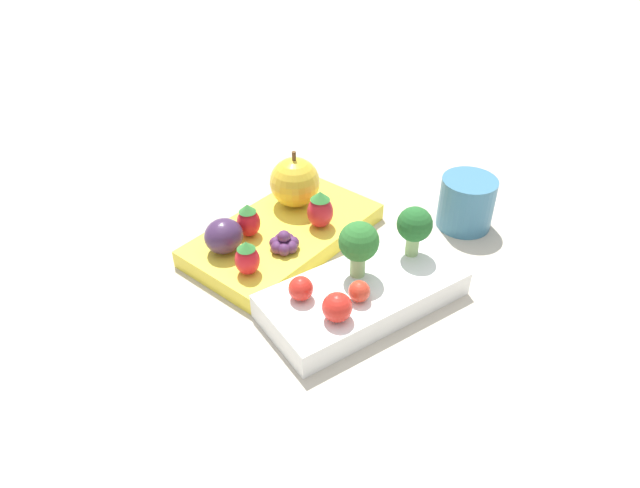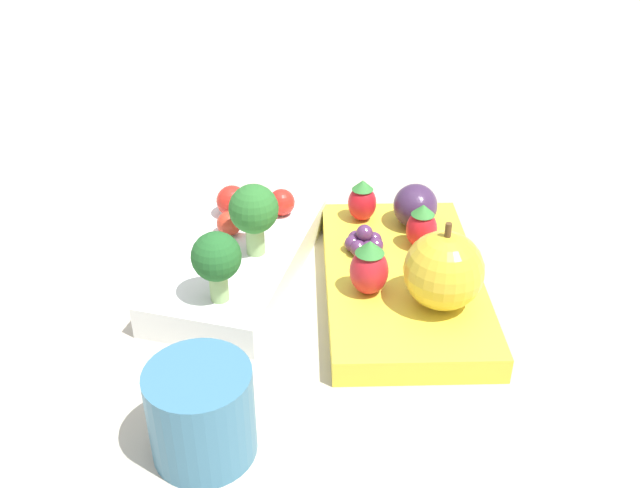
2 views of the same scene
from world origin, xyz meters
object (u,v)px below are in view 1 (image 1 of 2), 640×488
object	(u,v)px
broccoli_floret_1	(356,245)
cherry_tomato_2	(301,289)
broccoli_floret_0	(414,226)
apple	(295,182)
plum	(224,236)
cherry_tomato_0	(359,291)
drinking_cup	(466,203)
strawberry_2	(248,221)
cherry_tomato_1	(337,307)
strawberry_0	(320,210)
bento_box_fruit	(283,235)
strawberry_1	(247,258)
bento_box_savoury	(363,295)
grape_cluster	(284,243)

from	to	relation	value
broccoli_floret_1	cherry_tomato_2	bearing A→B (deg)	-8.74
broccoli_floret_0	apple	size ratio (longest dim) A/B	0.80
plum	cherry_tomato_0	bearing A→B (deg)	107.53
cherry_tomato_2	drinking_cup	xyz separation A→B (m)	(-0.25, 0.00, -0.01)
broccoli_floret_0	cherry_tomato_0	bearing A→B (deg)	9.53
broccoli_floret_1	strawberry_2	world-z (taller)	broccoli_floret_1
cherry_tomato_1	strawberry_0	distance (m)	0.16
bento_box_fruit	strawberry_1	distance (m)	0.09
strawberry_2	drinking_cup	world-z (taller)	drinking_cup
broccoli_floret_0	drinking_cup	distance (m)	0.12
broccoli_floret_1	cherry_tomato_0	size ratio (longest dim) A/B	2.88
bento_box_savoury	drinking_cup	world-z (taller)	drinking_cup
cherry_tomato_0	drinking_cup	bearing A→B (deg)	-170.54
bento_box_fruit	strawberry_0	size ratio (longest dim) A/B	5.25
cherry_tomato_2	strawberry_1	xyz separation A→B (m)	(0.01, -0.07, 0.00)
apple	bento_box_fruit	bearing A→B (deg)	34.66
broccoli_floret_0	broccoli_floret_1	xyz separation A→B (m)	(0.07, -0.01, 0.00)
cherry_tomato_1	drinking_cup	distance (m)	0.25
bento_box_savoury	apple	xyz separation A→B (m)	(-0.05, -0.17, 0.04)
broccoli_floret_1	strawberry_1	bearing A→B (deg)	-47.48
broccoli_floret_0	cherry_tomato_1	distance (m)	0.13
bento_box_fruit	drinking_cup	distance (m)	0.22
broccoli_floret_0	cherry_tomato_1	bearing A→B (deg)	9.37
bento_box_fruit	grape_cluster	distance (m)	0.04
cherry_tomato_0	apple	size ratio (longest dim) A/B	0.30
bento_box_savoury	broccoli_floret_1	bearing A→B (deg)	-100.01
broccoli_floret_0	cherry_tomato_1	size ratio (longest dim) A/B	2.00
strawberry_0	grape_cluster	distance (m)	0.06
bento_box_fruit	broccoli_floret_1	size ratio (longest dim) A/B	3.94
broccoli_floret_0	drinking_cup	bearing A→B (deg)	-170.59
broccoli_floret_1	plum	size ratio (longest dim) A/B	1.44
cherry_tomato_0	plum	xyz separation A→B (m)	(0.05, -0.16, 0.00)
cherry_tomato_2	apple	bearing A→B (deg)	-127.12
cherry_tomato_0	apple	bearing A→B (deg)	-110.35
plum	strawberry_1	bearing A→B (deg)	86.42
bento_box_savoury	apple	distance (m)	0.18
strawberry_0	bento_box_fruit	bearing A→B (deg)	-35.89
cherry_tomato_1	strawberry_0	bearing A→B (deg)	-125.33
bento_box_savoury	cherry_tomato_1	bearing A→B (deg)	19.20
strawberry_0	strawberry_1	bearing A→B (deg)	7.63
strawberry_0	strawberry_2	world-z (taller)	strawberry_0
strawberry_2	strawberry_1	bearing A→B (deg)	53.68
grape_cluster	plum	bearing A→B (deg)	-39.55
cherry_tomato_0	strawberry_0	size ratio (longest dim) A/B	0.46
apple	strawberry_2	world-z (taller)	apple
drinking_cup	apple	bearing A→B (deg)	-44.94
bento_box_fruit	strawberry_2	world-z (taller)	strawberry_2
strawberry_2	plum	xyz separation A→B (m)	(0.04, 0.01, -0.00)
strawberry_2	cherry_tomato_1	bearing A→B (deg)	83.21
cherry_tomato_1	plum	bearing A→B (deg)	-84.21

